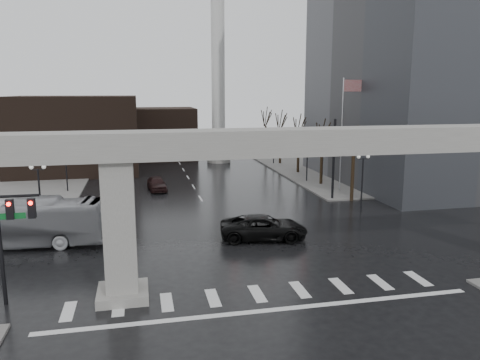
{
  "coord_description": "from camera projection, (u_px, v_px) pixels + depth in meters",
  "views": [
    {
      "loc": [
        -5.89,
        -23.68,
        10.67
      ],
      "look_at": [
        0.99,
        7.88,
        4.5
      ],
      "focal_mm": 35.0,
      "sensor_mm": 36.0,
      "label": 1
    }
  ],
  "objects": [
    {
      "name": "lamp_left_0",
      "position": [
        39.0,
        186.0,
        35.92
      ],
      "size": [
        1.22,
        0.32,
        5.11
      ],
      "color": "black",
      "rests_on": "ground"
    },
    {
      "name": "far_car",
      "position": [
        157.0,
        184.0,
        50.76
      ],
      "size": [
        2.22,
        4.59,
        1.51
      ],
      "primitive_type": "imported",
      "rotation": [
        0.0,
        0.0,
        0.1
      ],
      "color": "black",
      "rests_on": "ground"
    },
    {
      "name": "lamp_right_1",
      "position": [
        307.0,
        153.0,
        55.01
      ],
      "size": [
        1.22,
        0.32,
        5.11
      ],
      "color": "black",
      "rests_on": "ground"
    },
    {
      "name": "signal_mast_arm",
      "position": [
        297.0,
        142.0,
        44.79
      ],
      "size": [
        12.12,
        0.43,
        8.0
      ],
      "color": "black",
      "rests_on": "ground"
    },
    {
      "name": "lamp_right_0",
      "position": [
        363.0,
        173.0,
        41.57
      ],
      "size": [
        1.22,
        0.32,
        5.11
      ],
      "color": "black",
      "rests_on": "ground"
    },
    {
      "name": "elevated_guideway",
      "position": [
        276.0,
        163.0,
        24.93
      ],
      "size": [
        48.0,
        2.6,
        8.7
      ],
      "color": "gray",
      "rests_on": "ground"
    },
    {
      "name": "sidewalk_ne",
      "position": [
        371.0,
        167.0,
        65.94
      ],
      "size": [
        28.0,
        36.0,
        0.15
      ],
      "primitive_type": "cube",
      "color": "slate",
      "rests_on": "ground"
    },
    {
      "name": "lamp_right_2",
      "position": [
        274.0,
        141.0,
        68.44
      ],
      "size": [
        1.22,
        0.32,
        5.11
      ],
      "color": "black",
      "rests_on": "ground"
    },
    {
      "name": "tree_right_0",
      "position": [
        353.0,
        173.0,
        45.77
      ],
      "size": [
        1.09,
        1.58,
        7.5
      ],
      "color": "black",
      "rests_on": "ground"
    },
    {
      "name": "lamp_left_2",
      "position": [
        81.0,
        145.0,
        62.79
      ],
      "size": [
        1.22,
        0.32,
        5.11
      ],
      "color": "black",
      "rests_on": "ground"
    },
    {
      "name": "ground",
      "position": [
        253.0,
        286.0,
        25.96
      ],
      "size": [
        160.0,
        160.0,
        0.0
      ],
      "primitive_type": "plane",
      "color": "black",
      "rests_on": "ground"
    },
    {
      "name": "tree_right_3",
      "position": [
        280.0,
        144.0,
        68.77
      ],
      "size": [
        1.11,
        1.66,
        8.02
      ],
      "color": "black",
      "rests_on": "ground"
    },
    {
      "name": "pickup_truck",
      "position": [
        264.0,
        227.0,
        34.06
      ],
      "size": [
        6.73,
        3.92,
        1.76
      ],
      "primitive_type": "imported",
      "rotation": [
        0.0,
        0.0,
        1.41
      ],
      "color": "black",
      "rests_on": "ground"
    },
    {
      "name": "tree_right_2",
      "position": [
        299.0,
        151.0,
        61.1
      ],
      "size": [
        1.1,
        1.63,
        7.85
      ],
      "color": "black",
      "rests_on": "ground"
    },
    {
      "name": "city_bus",
      "position": [
        17.0,
        223.0,
        32.44
      ],
      "size": [
        12.25,
        4.22,
        3.34
      ],
      "primitive_type": "imported",
      "rotation": [
        0.0,
        0.0,
        1.45
      ],
      "color": "#ABACB0",
      "rests_on": "ground"
    },
    {
      "name": "smokestack",
      "position": [
        218.0,
        72.0,
        68.86
      ],
      "size": [
        3.6,
        3.6,
        30.0
      ],
      "color": "silver",
      "rests_on": "ground"
    },
    {
      "name": "signal_left_pole",
      "position": [
        11.0,
        227.0,
        23.11
      ],
      "size": [
        2.3,
        0.3,
        6.0
      ],
      "color": "black",
      "rests_on": "ground"
    },
    {
      "name": "building_far_mid",
      "position": [
        163.0,
        133.0,
        74.69
      ],
      "size": [
        10.0,
        10.0,
        8.0
      ],
      "primitive_type": "cube",
      "color": "black",
      "rests_on": "ground"
    },
    {
      "name": "building_far_left",
      "position": [
        76.0,
        134.0,
        62.4
      ],
      "size": [
        16.0,
        14.0,
        10.0
      ],
      "primitive_type": "cube",
      "color": "black",
      "rests_on": "ground"
    },
    {
      "name": "tree_right_4",
      "position": [
        266.0,
        138.0,
        76.43
      ],
      "size": [
        1.12,
        1.69,
        8.19
      ],
      "color": "black",
      "rests_on": "ground"
    },
    {
      "name": "lamp_left_1",
      "position": [
        66.0,
        160.0,
        49.35
      ],
      "size": [
        1.22,
        0.32,
        5.11
      ],
      "color": "black",
      "rests_on": "ground"
    },
    {
      "name": "flagpole_assembly",
      "position": [
        345.0,
        121.0,
        48.86
      ],
      "size": [
        2.06,
        0.12,
        12.0
      ],
      "color": "silver",
      "rests_on": "ground"
    },
    {
      "name": "tree_right_1",
      "position": [
        322.0,
        160.0,
        53.43
      ],
      "size": [
        1.09,
        1.61,
        7.67
      ],
      "color": "black",
      "rests_on": "ground"
    }
  ]
}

